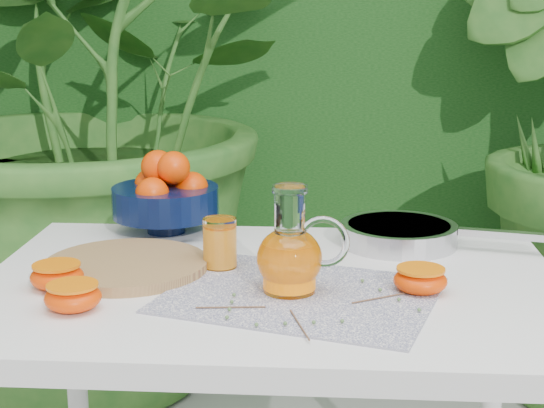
# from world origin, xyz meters

# --- Properties ---
(hedge_backdrop) EXTENTS (8.00, 1.65, 2.50)m
(hedge_backdrop) POSITION_xyz_m (0.06, 2.06, 1.19)
(hedge_backdrop) COLOR #134214
(hedge_backdrop) RESTS_ON ground
(potted_plant_left) EXTENTS (2.26, 2.26, 1.94)m
(potted_plant_left) POSITION_xyz_m (-0.76, 1.17, 0.97)
(potted_plant_left) COLOR #296221
(potted_plant_left) RESTS_ON ground
(white_table) EXTENTS (1.00, 0.70, 0.75)m
(white_table) POSITION_xyz_m (-0.14, -0.06, 0.67)
(white_table) COLOR white
(white_table) RESTS_ON ground
(placemat) EXTENTS (0.50, 0.44, 0.00)m
(placemat) POSITION_xyz_m (-0.09, -0.14, 0.75)
(placemat) COLOR #0C1043
(placemat) RESTS_ON white_table
(cutting_board) EXTENTS (0.37, 0.37, 0.02)m
(cutting_board) POSITION_xyz_m (-0.40, -0.03, 0.76)
(cutting_board) COLOR #A5854A
(cutting_board) RESTS_ON white_table
(fruit_bowl) EXTENTS (0.27, 0.27, 0.17)m
(fruit_bowl) POSITION_xyz_m (-0.38, 0.24, 0.83)
(fruit_bowl) COLOR black
(fruit_bowl) RESTS_ON white_table
(juice_pitcher) EXTENTS (0.16, 0.12, 0.18)m
(juice_pitcher) POSITION_xyz_m (-0.11, -0.12, 0.81)
(juice_pitcher) COLOR white
(juice_pitcher) RESTS_ON white_table
(juice_tumbler) EXTENTS (0.06, 0.06, 0.09)m
(juice_tumbler) POSITION_xyz_m (-0.24, -0.00, 0.80)
(juice_tumbler) COLOR white
(juice_tumbler) RESTS_ON white_table
(saute_pan) EXTENTS (0.42, 0.27, 0.04)m
(saute_pan) POSITION_xyz_m (0.10, 0.17, 0.77)
(saute_pan) COLOR silver
(saute_pan) RESTS_ON white_table
(orange_halves) EXTENTS (0.71, 0.23, 0.04)m
(orange_halves) POSITION_xyz_m (-0.28, -0.15, 0.77)
(orange_halves) COLOR #F55202
(orange_halves) RESTS_ON white_table
(thyme_sprigs) EXTENTS (0.36, 0.26, 0.01)m
(thyme_sprigs) POSITION_xyz_m (-0.07, -0.21, 0.76)
(thyme_sprigs) COLOR brown
(thyme_sprigs) RESTS_ON white_table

